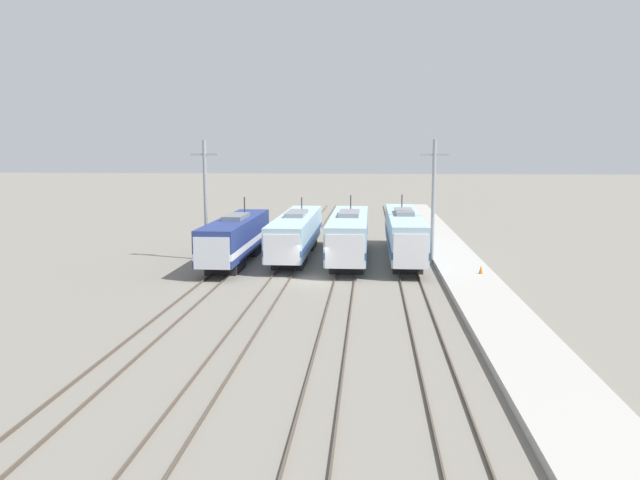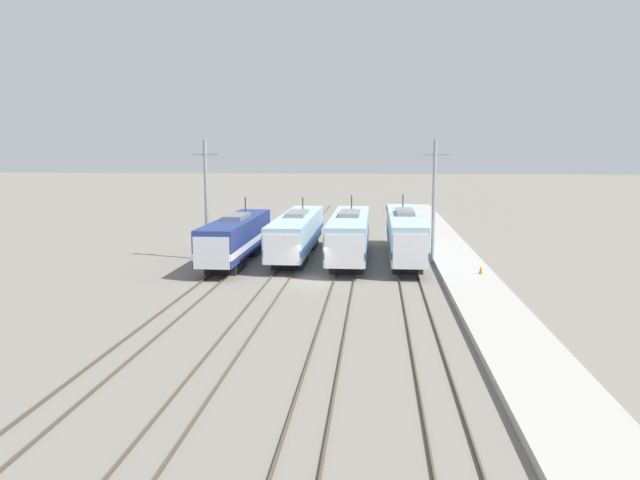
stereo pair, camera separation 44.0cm
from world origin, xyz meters
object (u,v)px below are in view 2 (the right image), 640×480
at_px(catenary_tower_left, 206,198).
at_px(traffic_cone, 481,270).
at_px(locomotive_center_right, 349,236).
at_px(locomotive_far_left, 236,238).
at_px(catenary_tower_right, 434,200).
at_px(locomotive_far_right, 405,234).
at_px(locomotive_center_left, 297,234).

relative_size(catenary_tower_left, traffic_cone, 16.35).
xyz_separation_m(locomotive_center_right, traffic_cone, (9.99, -6.95, -1.44)).
bearing_deg(locomotive_center_right, locomotive_far_left, -169.05).
relative_size(catenary_tower_left, catenary_tower_right, 1.00).
bearing_deg(locomotive_center_right, locomotive_far_right, 11.14).
height_order(locomotive_center_right, catenary_tower_right, catenary_tower_right).
height_order(locomotive_far_right, catenary_tower_right, catenary_tower_right).
bearing_deg(locomotive_far_left, locomotive_center_left, 35.80).
height_order(locomotive_center_right, locomotive_far_right, locomotive_center_right).
xyz_separation_m(locomotive_far_right, traffic_cone, (5.24, -7.88, -1.48)).
distance_m(locomotive_far_left, traffic_cone, 20.18).
bearing_deg(catenary_tower_left, locomotive_center_left, 15.71).
bearing_deg(traffic_cone, locomotive_far_right, 123.62).
distance_m(locomotive_center_right, locomotive_far_right, 4.84).
xyz_separation_m(locomotive_far_left, traffic_cone, (19.48, -5.11, -1.36)).
bearing_deg(traffic_cone, catenary_tower_left, 163.93).
height_order(locomotive_center_left, catenary_tower_right, catenary_tower_right).
distance_m(locomotive_center_left, catenary_tower_right, 12.40).
bearing_deg(locomotive_center_right, traffic_cone, -34.82).
bearing_deg(catenary_tower_left, locomotive_center_right, 2.49).
bearing_deg(locomotive_center_left, catenary_tower_left, -164.29).
distance_m(locomotive_center_left, catenary_tower_left, 8.49).
relative_size(locomotive_center_right, catenary_tower_right, 1.76).
bearing_deg(catenary_tower_right, locomotive_far_left, -175.49).
distance_m(catenary_tower_left, catenary_tower_right, 19.30).
height_order(locomotive_center_left, traffic_cone, locomotive_center_left).
bearing_deg(locomotive_center_right, catenary_tower_left, -177.51).
bearing_deg(catenary_tower_right, catenary_tower_left, 180.00).
bearing_deg(catenary_tower_right, locomotive_center_right, 175.65).
height_order(locomotive_far_right, catenary_tower_left, catenary_tower_left).
bearing_deg(catenary_tower_right, locomotive_center_left, 169.79).
relative_size(locomotive_center_left, locomotive_far_right, 0.98).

